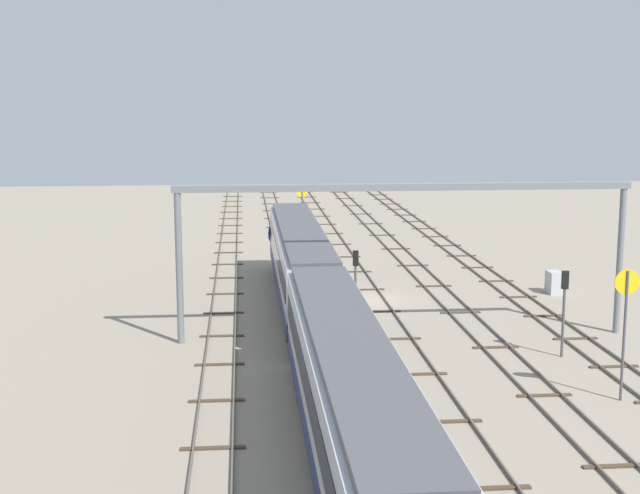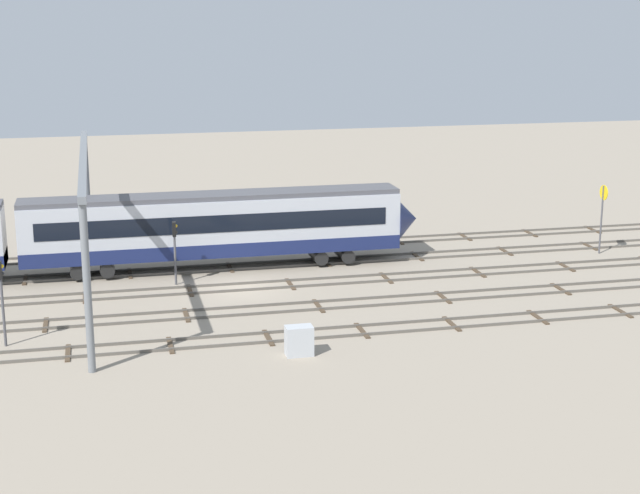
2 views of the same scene
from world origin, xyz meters
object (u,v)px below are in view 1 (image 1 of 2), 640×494
Objects in this scene: overhead_gantry at (405,217)px; relay_cabinet at (554,282)px; speed_sign_mid_trackside at (625,314)px; signal_light_trackside_departure at (564,301)px; train at (347,394)px; speed_sign_near_foreground at (302,203)px; signal_light_trackside_approach at (356,273)px.

overhead_gantry is 16.44m from relay_cabinet.
signal_light_trackside_departure is (6.45, 0.22, -0.94)m from speed_sign_mid_trackside.
speed_sign_mid_trackside is at bearing -65.15° from train.
overhead_gantry is 16.54× the size of relay_cabinet.
speed_sign_near_foreground is (34.02, 3.10, -3.37)m from overhead_gantry.
signal_light_trackside_approach is at bearing 31.01° from speed_sign_mid_trackside.
overhead_gantry reaches higher than signal_light_trackside_departure.
train is 17.21× the size of signal_light_trackside_departure.
train is 15.80× the size of speed_sign_near_foreground.
signal_light_trackside_approach is 2.66× the size of relay_cabinet.
signal_light_trackside_approach is at bearing -8.14° from train.
overhead_gantry is at bearing 35.12° from speed_sign_mid_trackside.
speed_sign_near_foreground reaches higher than signal_light_trackside_departure.
speed_sign_near_foreground is at bearing 5.21° from overhead_gantry.
signal_light_trackside_departure is (-38.18, -10.34, -0.32)m from speed_sign_near_foreground.
relay_cabinet is (20.43, -4.37, -3.08)m from speed_sign_mid_trackside.
relay_cabinet is (-24.20, -14.94, -2.46)m from speed_sign_near_foreground.
overhead_gantry is 5.10× the size of speed_sign_near_foreground.
speed_sign_near_foreground is 1.09× the size of signal_light_trackside_departure.
overhead_gantry reaches higher than train.
train is 19.24× the size of signal_light_trackside_approach.
signal_light_trackside_approach is at bearing -177.74° from speed_sign_near_foreground.
signal_light_trackside_departure is (-4.17, -7.24, -3.69)m from overhead_gantry.
relay_cabinet is at bearing -12.09° from speed_sign_mid_trackside.
train is 17.59m from overhead_gantry.
speed_sign_mid_trackside is 3.89× the size of relay_cabinet.
relay_cabinet is (13.98, -4.59, -2.14)m from signal_light_trackside_departure.
signal_light_trackside_approach is (15.67, 9.42, -1.22)m from speed_sign_mid_trackside.
speed_sign_mid_trackside is at bearing -178.04° from signal_light_trackside_departure.
train is 17.32m from signal_light_trackside_departure.
overhead_gantry reaches higher than signal_light_trackside_approach.
speed_sign_mid_trackside is at bearing -148.99° from signal_light_trackside_approach.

